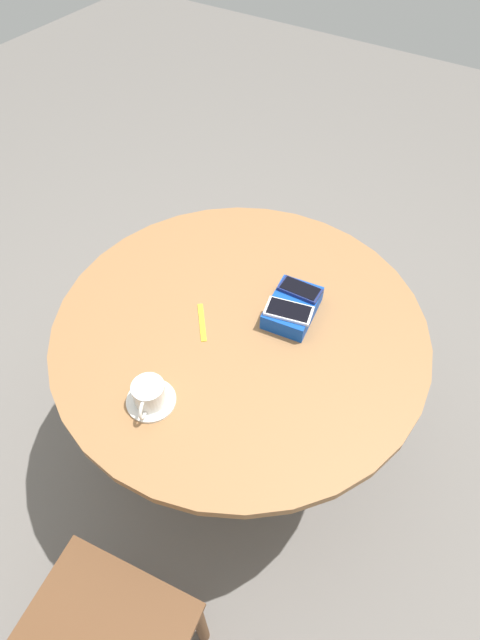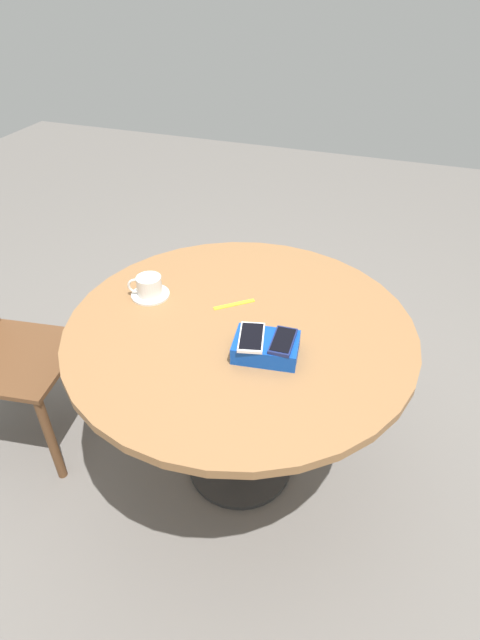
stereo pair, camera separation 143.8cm
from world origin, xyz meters
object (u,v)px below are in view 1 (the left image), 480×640
(phone_box, at_px, (292,308))
(saucer, at_px, (151,401))
(round_table, at_px, (240,343))
(phone_navy, at_px, (300,289))
(lanyard_strap, at_px, (202,322))
(coffee_cup, at_px, (149,394))
(phone_white, at_px, (289,311))

(phone_box, relative_size, saucer, 1.55)
(phone_box, bearing_deg, round_table, -42.52)
(phone_navy, bearing_deg, saucer, -17.37)
(round_table, relative_size, phone_navy, 8.75)
(round_table, relative_size, lanyard_strap, 7.73)
(coffee_cup, bearing_deg, phone_box, 160.73)
(phone_white, xyz_separation_m, lanyard_strap, (0.14, -0.22, -0.06))
(phone_white, xyz_separation_m, coffee_cup, (0.44, -0.18, -0.02))
(coffee_cup, xyz_separation_m, lanyard_strap, (-0.30, -0.05, -0.04))
(phone_box, distance_m, phone_navy, 0.06)
(phone_navy, height_order, saucer, phone_navy)
(phone_white, height_order, coffee_cup, coffee_cup)
(saucer, height_order, lanyard_strap, saucer)
(phone_box, distance_m, coffee_cup, 0.51)
(phone_navy, bearing_deg, phone_white, 7.73)
(phone_white, bearing_deg, saucer, -22.26)
(phone_navy, bearing_deg, phone_box, 4.18)
(phone_white, bearing_deg, coffee_cup, -22.06)
(round_table, distance_m, phone_box, 0.21)
(lanyard_strap, bearing_deg, phone_white, 121.29)
(phone_navy, xyz_separation_m, phone_white, (0.09, 0.01, -0.00))
(phone_navy, relative_size, phone_white, 0.86)
(phone_box, xyz_separation_m, saucer, (0.48, -0.17, -0.02))
(saucer, height_order, coffee_cup, coffee_cup)
(phone_box, height_order, lanyard_strap, phone_box)
(phone_box, height_order, coffee_cup, coffee_cup)
(phone_navy, relative_size, lanyard_strap, 0.88)
(round_table, relative_size, coffee_cup, 9.82)
(round_table, bearing_deg, phone_white, 122.98)
(round_table, xyz_separation_m, phone_white, (-0.08, 0.12, 0.16))
(phone_box, bearing_deg, phone_white, 11.72)
(lanyard_strap, bearing_deg, round_table, 119.19)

